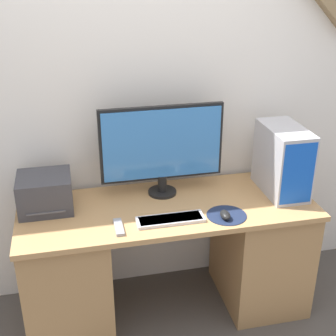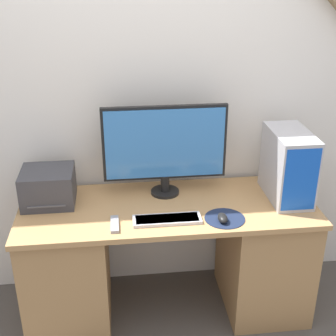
{
  "view_description": "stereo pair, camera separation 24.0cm",
  "coord_description": "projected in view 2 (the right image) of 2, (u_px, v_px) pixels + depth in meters",
  "views": [
    {
      "loc": [
        -0.5,
        -1.9,
        1.99
      ],
      "look_at": [
        0.0,
        0.31,
        0.95
      ],
      "focal_mm": 50.0,
      "sensor_mm": 36.0,
      "label": 1
    },
    {
      "loc": [
        -0.26,
        -1.94,
        1.99
      ],
      "look_at": [
        0.0,
        0.31,
        0.95
      ],
      "focal_mm": 50.0,
      "sensor_mm": 36.0,
      "label": 2
    }
  ],
  "objects": [
    {
      "name": "wall_back",
      "position": [
        163.0,
        75.0,
        2.65
      ],
      "size": [
        6.4,
        0.13,
        2.7
      ],
      "color": "white",
      "rests_on": "ground_plane"
    },
    {
      "name": "monitor",
      "position": [
        165.0,
        146.0,
        2.6
      ],
      "size": [
        0.7,
        0.16,
        0.53
      ],
      "color": "black",
      "rests_on": "desk"
    },
    {
      "name": "printer",
      "position": [
        48.0,
        187.0,
        2.58
      ],
      "size": [
        0.28,
        0.26,
        0.2
      ],
      "color": "#38383D",
      "rests_on": "desk"
    },
    {
      "name": "keyboard",
      "position": [
        167.0,
        219.0,
        2.43
      ],
      "size": [
        0.36,
        0.11,
        0.02
      ],
      "color": "silver",
      "rests_on": "desk"
    },
    {
      "name": "computer_tower",
      "position": [
        288.0,
        165.0,
        2.6
      ],
      "size": [
        0.21,
        0.39,
        0.39
      ],
      "color": "#B2B2B7",
      "rests_on": "desk"
    },
    {
      "name": "mousepad",
      "position": [
        225.0,
        218.0,
        2.46
      ],
      "size": [
        0.21,
        0.21,
        0.0
      ],
      "color": "#19233D",
      "rests_on": "desk"
    },
    {
      "name": "mouse",
      "position": [
        223.0,
        218.0,
        2.42
      ],
      "size": [
        0.05,
        0.09,
        0.04
      ],
      "color": "black",
      "rests_on": "mousepad"
    },
    {
      "name": "desk",
      "position": [
        168.0,
        257.0,
        2.73
      ],
      "size": [
        1.64,
        0.62,
        0.72
      ],
      "color": "tan",
      "rests_on": "ground_plane"
    },
    {
      "name": "remote_control",
      "position": [
        115.0,
        224.0,
        2.39
      ],
      "size": [
        0.04,
        0.16,
        0.02
      ],
      "color": "gray",
      "rests_on": "desk"
    }
  ]
}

